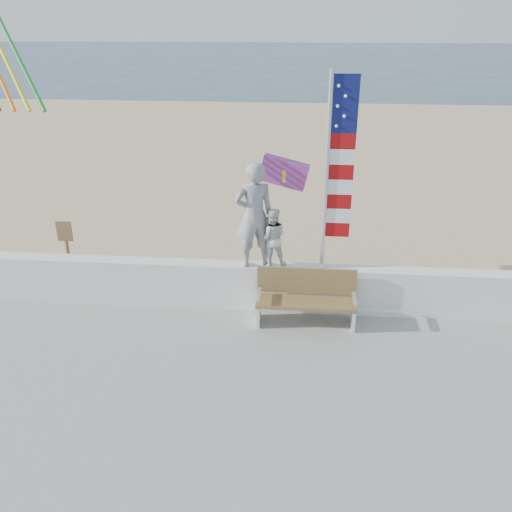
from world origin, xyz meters
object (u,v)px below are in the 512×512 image
object	(u,v)px
bench	(306,297)
child	(272,238)
flag	(334,166)
adult	(254,215)

from	to	relation	value
bench	child	bearing A→B (deg)	145.39
child	bench	xyz separation A→B (m)	(0.66, -0.45, -0.95)
child	flag	distance (m)	1.71
adult	flag	distance (m)	1.66
child	flag	world-z (taller)	flag
adult	child	xyz separation A→B (m)	(0.33, 0.00, -0.42)
child	bench	size ratio (longest dim) A/B	0.62
adult	bench	world-z (taller)	adult
bench	flag	distance (m)	2.38
flag	child	bearing A→B (deg)	179.98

